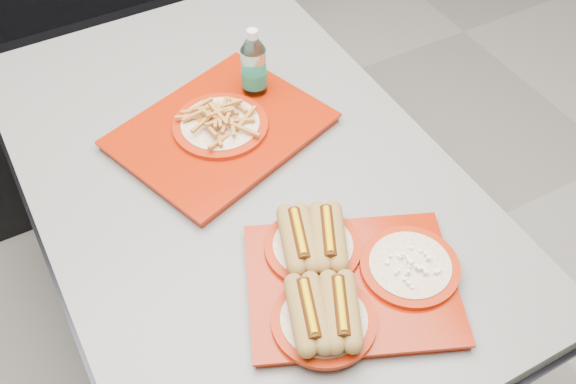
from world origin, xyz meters
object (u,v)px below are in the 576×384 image
booth_bench (112,44)px  water_bottle (254,70)px  tray_near (343,278)px  tray_far (221,127)px  diner_table (242,215)px

booth_bench → water_bottle: bearing=-80.7°
tray_near → tray_far: size_ratio=0.89×
diner_table → water_bottle: bearing=54.2°
diner_table → booth_bench: bearing=90.0°
booth_bench → tray_near: booth_bench is taller
tray_near → diner_table: bearing=95.6°
tray_far → tray_near: bearing=-87.1°
tray_near → water_bottle: water_bottle is taller
diner_table → water_bottle: (0.15, 0.20, 0.25)m
tray_near → tray_far: tray_far is taller
diner_table → tray_near: tray_near is taller
booth_bench → tray_far: size_ratio=2.42×
diner_table → tray_far: (0.01, 0.12, 0.19)m
booth_bench → tray_near: size_ratio=2.72×
tray_near → water_bottle: (0.11, 0.59, 0.06)m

